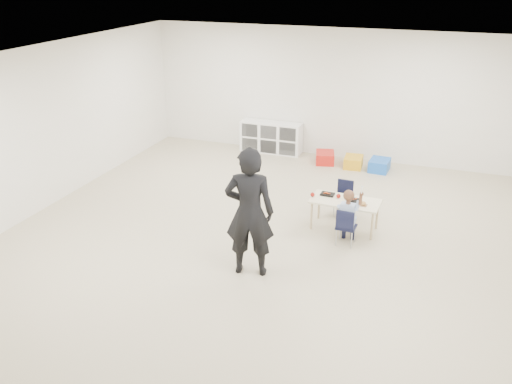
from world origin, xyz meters
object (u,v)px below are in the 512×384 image
(table, at_px, (344,214))
(child, at_px, (347,216))
(cubby_shelf, at_px, (271,137))
(chair_near, at_px, (346,226))
(adult, at_px, (249,212))

(table, distance_m, child, 0.56)
(table, distance_m, cubby_shelf, 4.05)
(chair_near, xyz_separation_m, child, (0.00, 0.00, 0.18))
(chair_near, height_order, child, child)
(child, relative_size, adult, 0.52)
(child, relative_size, cubby_shelf, 0.69)
(table, xyz_separation_m, adult, (-0.98, -1.79, 0.67))
(table, height_order, child, child)
(table, relative_size, child, 1.18)
(table, height_order, adult, adult)
(cubby_shelf, bearing_deg, table, -54.13)
(chair_near, relative_size, cubby_shelf, 0.43)
(child, bearing_deg, adult, -128.40)
(chair_near, bearing_deg, cubby_shelf, 125.81)
(table, relative_size, adult, 0.61)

